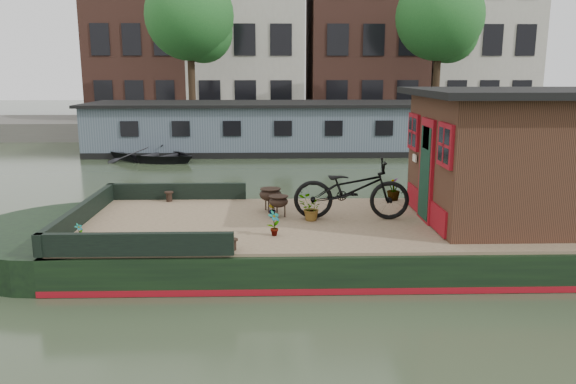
{
  "coord_description": "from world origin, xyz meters",
  "views": [
    {
      "loc": [
        -2.4,
        -10.09,
        3.37
      ],
      "look_at": [
        -2.11,
        0.5,
        1.1
      ],
      "focal_mm": 35.0,
      "sensor_mm": 36.0,
      "label": 1
    }
  ],
  "objects_px": {
    "brazier_rear": "(270,200)",
    "dinghy": "(154,151)",
    "potted_plant_a": "(274,223)",
    "brazier_front": "(279,207)",
    "cabin": "(523,155)",
    "bicycle": "(351,189)"
  },
  "relations": [
    {
      "from": "brazier_rear",
      "to": "dinghy",
      "type": "xyz_separation_m",
      "value": [
        -4.52,
        10.71,
        -0.51
      ]
    },
    {
      "from": "dinghy",
      "to": "potted_plant_a",
      "type": "bearing_deg",
      "value": -131.15
    },
    {
      "from": "bicycle",
      "to": "potted_plant_a",
      "type": "distance_m",
      "value": 1.86
    },
    {
      "from": "cabin",
      "to": "potted_plant_a",
      "type": "xyz_separation_m",
      "value": [
        -4.57,
        -0.94,
        -1.01
      ]
    },
    {
      "from": "cabin",
      "to": "potted_plant_a",
      "type": "bearing_deg",
      "value": -168.43
    },
    {
      "from": "potted_plant_a",
      "to": "brazier_front",
      "type": "bearing_deg",
      "value": 85.85
    },
    {
      "from": "cabin",
      "to": "brazier_front",
      "type": "distance_m",
      "value": 4.61
    },
    {
      "from": "potted_plant_a",
      "to": "brazier_rear",
      "type": "xyz_separation_m",
      "value": [
        -0.07,
        1.72,
        0.02
      ]
    },
    {
      "from": "bicycle",
      "to": "brazier_rear",
      "type": "height_order",
      "value": "bicycle"
    },
    {
      "from": "potted_plant_a",
      "to": "dinghy",
      "type": "distance_m",
      "value": 13.27
    },
    {
      "from": "bicycle",
      "to": "potted_plant_a",
      "type": "xyz_separation_m",
      "value": [
        -1.45,
        -1.1,
        -0.35
      ]
    },
    {
      "from": "potted_plant_a",
      "to": "brazier_rear",
      "type": "bearing_deg",
      "value": 92.21
    },
    {
      "from": "potted_plant_a",
      "to": "brazier_front",
      "type": "relative_size",
      "value": 1.02
    },
    {
      "from": "cabin",
      "to": "dinghy",
      "type": "bearing_deg",
      "value": 128.55
    },
    {
      "from": "potted_plant_a",
      "to": "brazier_rear",
      "type": "relative_size",
      "value": 0.93
    },
    {
      "from": "bicycle",
      "to": "brazier_front",
      "type": "height_order",
      "value": "bicycle"
    },
    {
      "from": "brazier_rear",
      "to": "dinghy",
      "type": "height_order",
      "value": "brazier_rear"
    },
    {
      "from": "cabin",
      "to": "brazier_rear",
      "type": "distance_m",
      "value": 4.81
    },
    {
      "from": "bicycle",
      "to": "dinghy",
      "type": "distance_m",
      "value": 12.88
    },
    {
      "from": "cabin",
      "to": "dinghy",
      "type": "distance_m",
      "value": 14.78
    },
    {
      "from": "bicycle",
      "to": "brazier_front",
      "type": "relative_size",
      "value": 5.1
    },
    {
      "from": "bicycle",
      "to": "brazier_front",
      "type": "bearing_deg",
      "value": 88.39
    }
  ]
}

